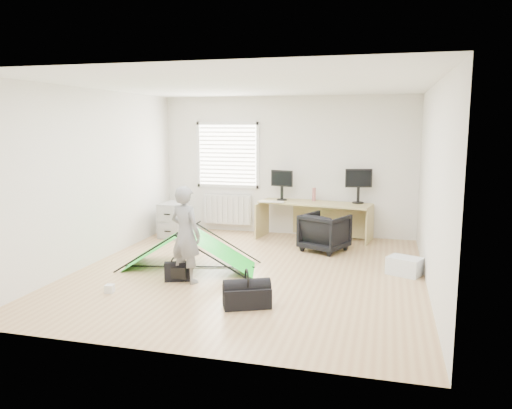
% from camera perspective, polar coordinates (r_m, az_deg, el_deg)
% --- Properties ---
extents(ground, '(5.50, 5.50, 0.00)m').
position_cam_1_polar(ground, '(7.45, -0.79, -7.71)').
color(ground, tan).
rests_on(ground, ground).
extents(back_wall, '(5.00, 0.02, 2.70)m').
position_cam_1_polar(back_wall, '(9.84, 3.50, 4.41)').
color(back_wall, silver).
rests_on(back_wall, ground).
extents(window, '(1.20, 0.06, 1.20)m').
position_cam_1_polar(window, '(10.09, -3.26, 5.67)').
color(window, silver).
rests_on(window, back_wall).
extents(radiator, '(1.00, 0.12, 0.60)m').
position_cam_1_polar(radiator, '(10.17, -3.28, -0.54)').
color(radiator, silver).
rests_on(radiator, back_wall).
extents(desk, '(2.16, 1.00, 0.71)m').
position_cam_1_polar(desk, '(9.50, 6.68, -1.87)').
color(desk, tan).
rests_on(desk, ground).
extents(filing_cabinet, '(0.48, 0.61, 0.67)m').
position_cam_1_polar(filing_cabinet, '(9.77, -9.35, -1.74)').
color(filing_cabinet, '#929496').
rests_on(filing_cabinet, ground).
extents(monitor_left, '(0.46, 0.21, 0.43)m').
position_cam_1_polar(monitor_left, '(9.63, 2.98, 1.75)').
color(monitor_left, black).
rests_on(monitor_left, desk).
extents(monitor_right, '(0.50, 0.23, 0.47)m').
position_cam_1_polar(monitor_right, '(9.44, 11.62, 1.56)').
color(monitor_right, black).
rests_on(monitor_right, desk).
extents(keyboard, '(0.47, 0.18, 0.02)m').
position_cam_1_polar(keyboard, '(9.39, 1.82, 0.32)').
color(keyboard, beige).
rests_on(keyboard, desk).
extents(thermos, '(0.09, 0.09, 0.26)m').
position_cam_1_polar(thermos, '(9.60, 6.64, 1.16)').
color(thermos, '#AC6160').
rests_on(thermos, desk).
extents(office_chair, '(0.93, 0.94, 0.65)m').
position_cam_1_polar(office_chair, '(8.67, 7.85, -3.16)').
color(office_chair, black).
rests_on(office_chair, ground).
extents(person, '(0.57, 0.46, 1.34)m').
position_cam_1_polar(person, '(6.90, -8.06, -3.40)').
color(person, slate).
rests_on(person, ground).
extents(kite, '(2.14, 1.29, 0.62)m').
position_cam_1_polar(kite, '(7.65, -7.64, -4.92)').
color(kite, '#12C324').
rests_on(kite, ground).
extents(storage_crate, '(0.55, 0.48, 0.26)m').
position_cam_1_polar(storage_crate, '(7.59, 16.62, -6.75)').
color(storage_crate, silver).
rests_on(storage_crate, ground).
extents(tote_bag, '(0.34, 0.20, 0.38)m').
position_cam_1_polar(tote_bag, '(10.38, -9.43, -1.91)').
color(tote_bag, '#1D8872').
rests_on(tote_bag, ground).
extents(laptop_bag, '(0.38, 0.23, 0.27)m').
position_cam_1_polar(laptop_bag, '(7.08, -8.94, -7.58)').
color(laptop_bag, black).
rests_on(laptop_bag, ground).
extents(white_box, '(0.12, 0.12, 0.11)m').
position_cam_1_polar(white_box, '(6.83, -16.38, -9.21)').
color(white_box, silver).
rests_on(white_box, ground).
extents(duffel_bag, '(0.63, 0.49, 0.24)m').
position_cam_1_polar(duffel_bag, '(6.06, -1.05, -10.52)').
color(duffel_bag, black).
rests_on(duffel_bag, ground).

